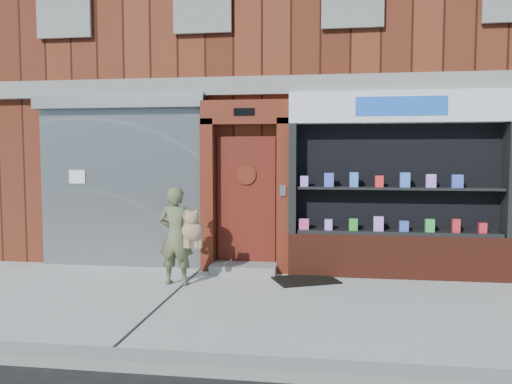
# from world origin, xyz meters

# --- Properties ---
(ground) EXTENTS (80.00, 80.00, 0.00)m
(ground) POSITION_xyz_m (0.00, 0.00, 0.00)
(ground) COLOR #9E9E99
(ground) RESTS_ON ground
(curb) EXTENTS (60.00, 0.30, 0.12)m
(curb) POSITION_xyz_m (0.00, -2.15, 0.06)
(curb) COLOR gray
(curb) RESTS_ON ground
(building) EXTENTS (12.00, 8.16, 8.00)m
(building) POSITION_xyz_m (-0.00, 5.99, 4.00)
(building) COLOR #562013
(building) RESTS_ON ground
(shutter_bay) EXTENTS (3.10, 0.30, 3.04)m
(shutter_bay) POSITION_xyz_m (-3.00, 1.93, 1.72)
(shutter_bay) COLOR gray
(shutter_bay) RESTS_ON ground
(red_door_bay) EXTENTS (1.52, 0.58, 2.90)m
(red_door_bay) POSITION_xyz_m (-0.75, 1.86, 1.46)
(red_door_bay) COLOR #4B170C
(red_door_bay) RESTS_ON ground
(pharmacy_bay) EXTENTS (3.50, 0.41, 3.00)m
(pharmacy_bay) POSITION_xyz_m (1.75, 1.81, 1.37)
(pharmacy_bay) COLOR #5C2215
(pharmacy_bay) RESTS_ON ground
(woman) EXTENTS (0.74, 0.45, 1.51)m
(woman) POSITION_xyz_m (-1.62, 0.81, 0.77)
(woman) COLOR #5E6241
(woman) RESTS_ON ground
(doormat) EXTENTS (1.15, 1.00, 0.02)m
(doormat) POSITION_xyz_m (0.30, 1.32, 0.01)
(doormat) COLOR black
(doormat) RESTS_ON ground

